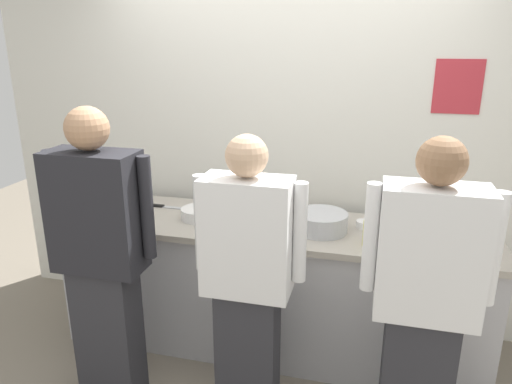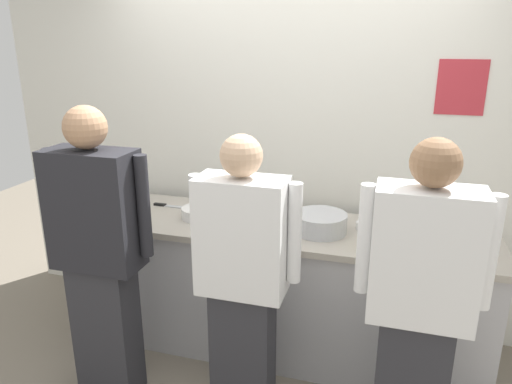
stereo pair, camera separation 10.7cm
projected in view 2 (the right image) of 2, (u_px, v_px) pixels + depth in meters
The scene contains 16 objects.
ground_plane at pixel (254, 376), 3.01m from camera, with size 9.00×9.00×0.00m, color slate.
wall_back at pixel (289, 126), 3.34m from camera, with size 4.38×0.11×2.89m.
prep_counter at pixel (270, 285), 3.21m from camera, with size 2.79×0.70×0.89m.
chef_near_left at pixel (99, 252), 2.63m from camera, with size 0.62×0.24×1.71m.
chef_center at pixel (243, 278), 2.48m from camera, with size 0.59×0.24×1.60m.
chef_far_right at pixel (419, 303), 2.19m from camera, with size 0.60×0.24×1.64m.
plate_stack_front at pixel (134, 209), 3.23m from camera, with size 0.21×0.21×0.08m.
plate_stack_rear at pixel (200, 213), 3.17m from camera, with size 0.24×0.24×0.07m.
mixing_bowl_steel at pixel (320, 223), 2.94m from camera, with size 0.33×0.33×0.12m, color #B7BABF.
sheet_tray at pixel (422, 238), 2.82m from camera, with size 0.51×0.36×0.02m, color #B7BABF.
squeeze_bottle_primary at pixel (366, 233), 2.71m from camera, with size 0.06×0.06×0.19m.
ramekin_red_sauce at pixel (280, 220), 3.08m from camera, with size 0.09×0.09×0.05m.
ramekin_green_sauce at pixel (364, 225), 2.99m from camera, with size 0.10×0.10×0.05m.
ramekin_yellow_sauce at pixel (270, 213), 3.20m from camera, with size 0.09×0.09×0.04m.
ramekin_orange_sauce at pixel (261, 229), 2.92m from camera, with size 0.09×0.09×0.05m.
chefs_knife at pixel (169, 206), 3.40m from camera, with size 0.28×0.03×0.02m.
Camera 2 is at (0.72, -2.41, 2.03)m, focal length 33.54 mm.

